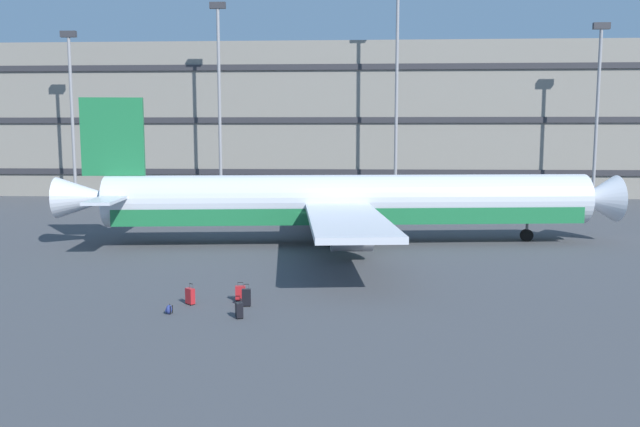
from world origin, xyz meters
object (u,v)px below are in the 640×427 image
at_px(airliner, 344,202).
at_px(suitcase_silver, 239,310).
at_px(suitcase_purple, 240,293).
at_px(backpack_small, 169,310).
at_px(suitcase_red, 190,296).
at_px(suitcase_black, 246,297).

bearing_deg(airliner, suitcase_silver, -102.18).
height_order(suitcase_purple, backpack_small, suitcase_purple).
distance_m(suitcase_purple, suitcase_silver, 2.86).
relative_size(suitcase_red, suitcase_black, 0.95).
xyz_separation_m(suitcase_red, backpack_small, (-0.54, -1.60, -0.21)).
bearing_deg(suitcase_purple, suitcase_silver, -81.08).
relative_size(airliner, suitcase_silver, 47.67).
bearing_deg(backpack_small, suitcase_black, 24.02).
relative_size(suitcase_purple, suitcase_black, 0.86).
height_order(suitcase_black, backpack_small, suitcase_black).
bearing_deg(suitcase_red, suitcase_black, -3.98).
bearing_deg(suitcase_black, backpack_small, -155.98).
height_order(airliner, suitcase_black, airliner).
bearing_deg(suitcase_black, suitcase_silver, -89.88).
bearing_deg(backpack_small, airliner, 68.65).
relative_size(suitcase_red, backpack_small, 2.13).
bearing_deg(suitcase_silver, suitcase_black, 90.12).
height_order(airliner, suitcase_red, airliner).
height_order(suitcase_silver, backpack_small, suitcase_silver).
distance_m(suitcase_purple, suitcase_red, 2.33).
xyz_separation_m(suitcase_red, suitcase_silver, (2.65, -2.08, -0.04)).
bearing_deg(backpack_small, suitcase_red, 71.45).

